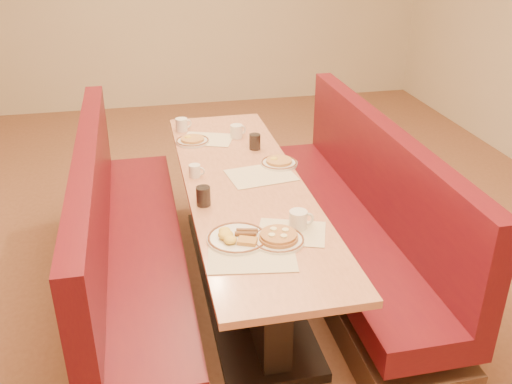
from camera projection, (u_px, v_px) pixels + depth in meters
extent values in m
plane|color=#9E6647|center=(246.00, 286.00, 3.76)|extent=(8.00, 8.00, 0.00)
cube|color=black|center=(245.00, 282.00, 3.74)|extent=(0.55, 1.88, 0.06)
cube|color=black|center=(245.00, 239.00, 3.60)|extent=(0.15, 1.75, 0.71)
cube|color=#E28E68|center=(245.00, 186.00, 3.43)|extent=(0.70, 2.50, 0.04)
cube|color=#4C3326|center=(140.00, 286.00, 3.59)|extent=(0.55, 2.50, 0.20)
cube|color=#5E1015|center=(136.00, 249.00, 3.46)|extent=(0.55, 2.50, 0.16)
cube|color=#5E1015|center=(92.00, 197.00, 3.25)|extent=(0.12, 2.50, 0.60)
cube|color=#4C3326|center=(344.00, 261.00, 3.84)|extent=(0.55, 2.50, 0.20)
cube|color=#5E1015|center=(346.00, 226.00, 3.72)|extent=(0.55, 2.50, 0.16)
cube|color=#5E1015|center=(383.00, 170.00, 3.59)|extent=(0.12, 2.50, 0.60)
cube|color=#FFECC7|center=(252.00, 255.00, 2.71)|extent=(0.46, 0.37, 0.00)
cube|color=#FFECC7|center=(291.00, 232.00, 2.89)|extent=(0.41, 0.36, 0.00)
cube|color=#FFECC7|center=(208.00, 139.00, 4.06)|extent=(0.42, 0.36, 0.00)
cube|color=#FFECC7|center=(261.00, 175.00, 3.52)|extent=(0.44, 0.35, 0.00)
cylinder|color=white|center=(278.00, 240.00, 2.82)|extent=(0.26, 0.26, 0.02)
torus|color=brown|center=(278.00, 239.00, 2.81)|extent=(0.26, 0.26, 0.01)
cylinder|color=#C17745|center=(278.00, 237.00, 2.81)|extent=(0.20, 0.20, 0.02)
cylinder|color=#C17745|center=(279.00, 235.00, 2.80)|extent=(0.18, 0.18, 0.01)
cylinder|color=#FFEDA6|center=(285.00, 230.00, 2.82)|extent=(0.03, 0.03, 0.01)
cylinder|color=#FFEDA6|center=(273.00, 229.00, 2.83)|extent=(0.03, 0.03, 0.01)
cylinder|color=#FFEDA6|center=(272.00, 235.00, 2.77)|extent=(0.03, 0.03, 0.01)
cylinder|color=#FFEDA6|center=(284.00, 236.00, 2.76)|extent=(0.03, 0.03, 0.01)
cylinder|color=white|center=(237.00, 239.00, 2.83)|extent=(0.30, 0.30, 0.02)
torus|color=brown|center=(237.00, 237.00, 2.82)|extent=(0.30, 0.30, 0.01)
ellipsoid|color=yellow|center=(226.00, 235.00, 2.80)|extent=(0.08, 0.08, 0.04)
ellipsoid|color=yellow|center=(230.00, 240.00, 2.76)|extent=(0.07, 0.07, 0.04)
ellipsoid|color=yellow|center=(225.00, 231.00, 2.84)|extent=(0.06, 0.06, 0.03)
cylinder|color=brown|center=(246.00, 234.00, 2.83)|extent=(0.11, 0.05, 0.02)
cylinder|color=brown|center=(247.00, 231.00, 2.85)|extent=(0.11, 0.05, 0.02)
cube|color=gold|center=(247.00, 241.00, 2.77)|extent=(0.11, 0.10, 0.02)
cylinder|color=white|center=(279.00, 163.00, 3.66)|extent=(0.24, 0.24, 0.02)
torus|color=brown|center=(279.00, 162.00, 3.66)|extent=(0.23, 0.23, 0.01)
cylinder|color=#DC974D|center=(279.00, 161.00, 3.66)|extent=(0.17, 0.17, 0.02)
ellipsoid|color=yellow|center=(274.00, 159.00, 3.66)|extent=(0.05, 0.05, 0.02)
cylinder|color=white|center=(193.00, 141.00, 4.01)|extent=(0.23, 0.23, 0.02)
torus|color=brown|center=(192.00, 140.00, 4.01)|extent=(0.23, 0.23, 0.01)
cylinder|color=#DC974D|center=(192.00, 139.00, 4.00)|extent=(0.16, 0.16, 0.02)
ellipsoid|color=yellow|center=(188.00, 137.00, 4.01)|extent=(0.05, 0.05, 0.02)
cylinder|color=white|center=(298.00, 220.00, 2.92)|extent=(0.09, 0.09, 0.10)
torus|color=white|center=(307.00, 219.00, 2.92)|extent=(0.07, 0.02, 0.07)
cylinder|color=black|center=(298.00, 213.00, 2.90)|extent=(0.08, 0.08, 0.01)
cylinder|color=white|center=(195.00, 171.00, 3.49)|extent=(0.07, 0.07, 0.08)
torus|color=white|center=(201.00, 171.00, 3.48)|extent=(0.05, 0.03, 0.05)
cylinder|color=black|center=(194.00, 166.00, 3.48)|extent=(0.06, 0.06, 0.01)
cylinder|color=white|center=(236.00, 131.00, 4.08)|extent=(0.09, 0.09, 0.09)
torus|color=white|center=(242.00, 130.00, 4.11)|extent=(0.07, 0.04, 0.07)
cylinder|color=black|center=(236.00, 126.00, 4.07)|extent=(0.08, 0.08, 0.01)
cylinder|color=white|center=(182.00, 125.00, 4.21)|extent=(0.09, 0.09, 0.09)
torus|color=white|center=(188.00, 124.00, 4.23)|extent=(0.07, 0.03, 0.07)
cylinder|color=black|center=(181.00, 119.00, 4.19)|extent=(0.08, 0.08, 0.01)
cylinder|color=black|center=(203.00, 196.00, 3.15)|extent=(0.08, 0.08, 0.11)
cylinder|color=silver|center=(203.00, 196.00, 3.15)|extent=(0.08, 0.08, 0.11)
cylinder|color=black|center=(255.00, 142.00, 3.89)|extent=(0.07, 0.07, 0.10)
cylinder|color=silver|center=(255.00, 142.00, 3.88)|extent=(0.08, 0.08, 0.11)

